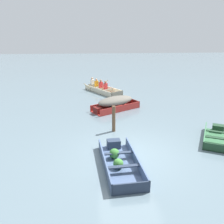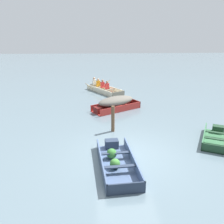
% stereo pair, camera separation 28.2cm
% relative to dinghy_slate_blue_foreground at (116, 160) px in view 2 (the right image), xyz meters
% --- Properties ---
extents(ground_plane, '(80.00, 80.00, 0.00)m').
position_rel_dinghy_slate_blue_foreground_xyz_m(ground_plane, '(0.50, 0.71, -0.15)').
color(ground_plane, slate).
extents(dinghy_slate_blue_foreground, '(1.48, 3.31, 0.43)m').
position_rel_dinghy_slate_blue_foreground_xyz_m(dinghy_slate_blue_foreground, '(0.00, 0.00, 0.00)').
color(dinghy_slate_blue_foreground, '#475B7F').
rests_on(dinghy_slate_blue_foreground, ground).
extents(skiff_red_near_moored, '(3.08, 2.46, 0.82)m').
position_rel_dinghy_slate_blue_foreground_xyz_m(skiff_red_near_moored, '(0.43, 6.34, 0.32)').
color(skiff_red_near_moored, '#AD2D28').
rests_on(skiff_red_near_moored, ground).
extents(skiff_green_mid_moored, '(2.12, 2.70, 0.35)m').
position_rel_dinghy_slate_blue_foreground_xyz_m(skiff_green_mid_moored, '(4.62, 1.78, -0.03)').
color(skiff_green_mid_moored, '#387047').
rests_on(skiff_green_mid_moored, ground).
extents(rowboat_cream_with_crew, '(2.90, 3.45, 0.93)m').
position_rel_dinghy_slate_blue_foreground_xyz_m(rowboat_cream_with_crew, '(-0.26, 10.92, 0.08)').
color(rowboat_cream_with_crew, beige).
rests_on(rowboat_cream_with_crew, ground).
extents(mooring_post, '(0.16, 0.16, 1.27)m').
position_rel_dinghy_slate_blue_foreground_xyz_m(mooring_post, '(0.07, 3.06, 0.48)').
color(mooring_post, brown).
rests_on(mooring_post, ground).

